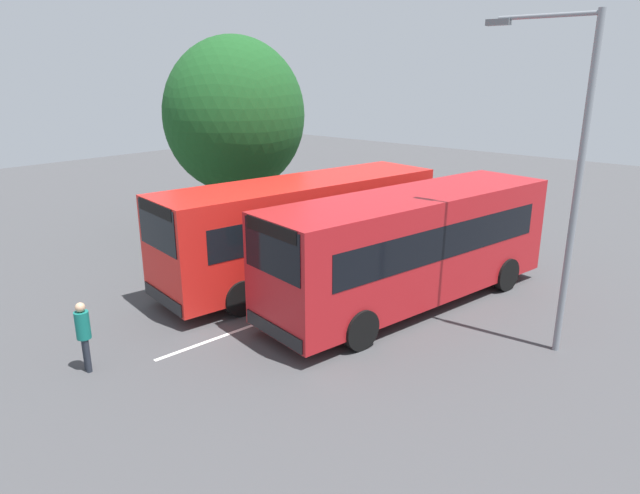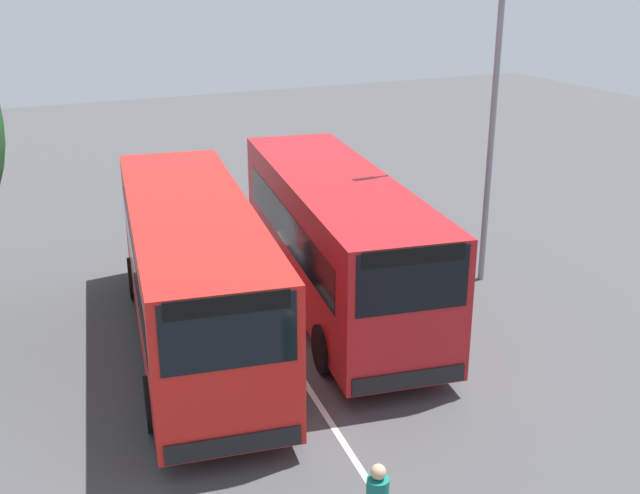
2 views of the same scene
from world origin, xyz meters
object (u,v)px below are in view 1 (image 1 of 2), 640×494
pedestrian (83,331)px  bus_far_left (301,226)px  street_lamp (569,167)px  depot_tree (235,116)px  bus_center_left (411,245)px

pedestrian → bus_far_left: bearing=15.6°
pedestrian → street_lamp: bearing=-29.8°
street_lamp → depot_tree: size_ratio=0.98×
bus_center_left → pedestrian: size_ratio=5.97×
bus_center_left → pedestrian: (8.22, -3.39, -0.83)m
bus_center_left → depot_tree: depot_tree is taller
bus_far_left → pedestrian: size_ratio=5.97×
bus_center_left → street_lamp: bearing=98.3°
bus_center_left → depot_tree: bearing=-91.4°
bus_far_left → depot_tree: bearing=-103.4°
street_lamp → depot_tree: (-1.93, -13.79, 0.36)m
bus_center_left → street_lamp: street_lamp is taller
bus_center_left → street_lamp: (0.08, 4.09, 2.70)m
bus_center_left → pedestrian: bearing=-13.0°
bus_far_left → pedestrian: (7.60, 0.37, -0.83)m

